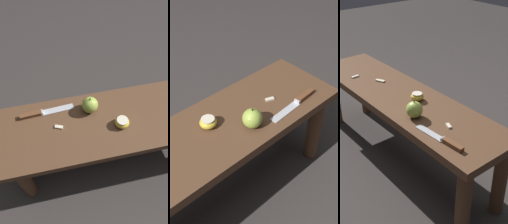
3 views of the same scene
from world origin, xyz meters
The scene contains 8 objects.
ground_plane centered at (0.00, 0.00, 0.00)m, with size 8.00×8.00×0.00m, color #383330.
wooden_bench centered at (0.00, 0.00, 0.35)m, with size 1.37×0.36×0.43m.
knife centered at (-0.49, 0.11, 0.44)m, with size 0.26×0.05×0.02m.
apple_whole centered at (-0.24, 0.08, 0.47)m, with size 0.08×0.08×0.09m.
apple_cut centered at (-0.12, -0.03, 0.45)m, with size 0.07×0.07×0.04m.
apple_slice_near_knife centered at (0.35, 0.08, 0.43)m, with size 0.02×0.05×0.01m.
apple_slice_center centered at (0.20, -0.01, 0.43)m, with size 0.06×0.04×0.01m.
apple_slice_near_bowl centered at (-0.41, 0.01, 0.43)m, with size 0.04×0.03×0.01m.
Camera 3 is at (-1.25, 0.84, 1.18)m, focal length 50.00 mm.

